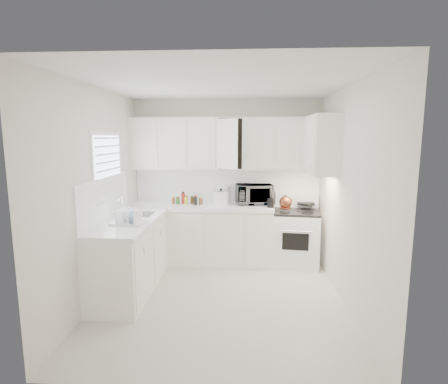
# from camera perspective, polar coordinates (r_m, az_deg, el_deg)

# --- Properties ---
(floor) EXTENTS (3.20, 3.20, 0.00)m
(floor) POSITION_cam_1_polar(r_m,az_deg,el_deg) (4.61, -0.53, -16.94)
(floor) COLOR silver
(floor) RESTS_ON ground
(ceiling) EXTENTS (3.20, 3.20, 0.00)m
(ceiling) POSITION_cam_1_polar(r_m,az_deg,el_deg) (4.19, -0.59, 17.01)
(ceiling) COLOR white
(ceiling) RESTS_ON ground
(wall_back) EXTENTS (3.00, 0.00, 3.00)m
(wall_back) POSITION_cam_1_polar(r_m,az_deg,el_deg) (5.79, 0.52, 1.86)
(wall_back) COLOR white
(wall_back) RESTS_ON ground
(wall_front) EXTENTS (3.00, 0.00, 3.00)m
(wall_front) POSITION_cam_1_polar(r_m,az_deg,el_deg) (2.65, -2.93, -6.62)
(wall_front) COLOR white
(wall_front) RESTS_ON ground
(wall_left) EXTENTS (0.00, 3.20, 3.20)m
(wall_left) POSITION_cam_1_polar(r_m,az_deg,el_deg) (4.56, -19.71, -0.57)
(wall_left) COLOR white
(wall_left) RESTS_ON ground
(wall_right) EXTENTS (0.00, 3.20, 3.20)m
(wall_right) POSITION_cam_1_polar(r_m,az_deg,el_deg) (4.37, 19.46, -0.95)
(wall_right) COLOR white
(wall_right) RESTS_ON ground
(window_blinds) EXTENTS (0.06, 0.96, 1.06)m
(window_blinds) POSITION_cam_1_polar(r_m,az_deg,el_deg) (4.84, -18.04, 3.03)
(window_blinds) COLOR white
(window_blinds) RESTS_ON wall_left
(lower_cabinets_back) EXTENTS (2.22, 0.60, 0.90)m
(lower_cabinets_back) POSITION_cam_1_polar(r_m,az_deg,el_deg) (5.70, -3.59, -7.00)
(lower_cabinets_back) COLOR white
(lower_cabinets_back) RESTS_ON floor
(lower_cabinets_left) EXTENTS (0.60, 1.60, 0.90)m
(lower_cabinets_left) POSITION_cam_1_polar(r_m,az_deg,el_deg) (4.84, -14.92, -10.19)
(lower_cabinets_left) COLOR white
(lower_cabinets_left) RESTS_ON floor
(countertop_back) EXTENTS (2.24, 0.64, 0.05)m
(countertop_back) POSITION_cam_1_polar(r_m,az_deg,el_deg) (5.58, -3.65, -2.33)
(countertop_back) COLOR white
(countertop_back) RESTS_ON lower_cabinets_back
(countertop_left) EXTENTS (0.64, 1.62, 0.05)m
(countertop_left) POSITION_cam_1_polar(r_m,az_deg,el_deg) (4.71, -15.03, -4.72)
(countertop_left) COLOR white
(countertop_left) RESTS_ON lower_cabinets_left
(backsplash_back) EXTENTS (2.98, 0.02, 0.55)m
(backsplash_back) POSITION_cam_1_polar(r_m,az_deg,el_deg) (5.79, 0.52, 1.12)
(backsplash_back) COLOR white
(backsplash_back) RESTS_ON wall_back
(backsplash_left) EXTENTS (0.02, 1.60, 0.55)m
(backsplash_left) POSITION_cam_1_polar(r_m,az_deg,el_deg) (4.75, -18.61, -1.07)
(backsplash_left) COLOR white
(backsplash_left) RESTS_ON wall_left
(upper_cabinets_back) EXTENTS (3.00, 0.33, 0.80)m
(upper_cabinets_back) POSITION_cam_1_polar(r_m,az_deg,el_deg) (5.60, 0.44, 3.69)
(upper_cabinets_back) COLOR white
(upper_cabinets_back) RESTS_ON wall_back
(upper_cabinets_right) EXTENTS (0.33, 0.90, 0.80)m
(upper_cabinets_right) POSITION_cam_1_polar(r_m,az_deg,el_deg) (5.09, 15.27, 2.85)
(upper_cabinets_right) COLOR white
(upper_cabinets_right) RESTS_ON wall_right
(sink) EXTENTS (0.42, 0.38, 0.30)m
(sink) POSITION_cam_1_polar(r_m,az_deg,el_deg) (5.00, -13.85, -2.18)
(sink) COLOR gray
(sink) RESTS_ON countertop_left
(stove) EXTENTS (0.78, 0.67, 1.11)m
(stove) POSITION_cam_1_polar(r_m,az_deg,el_deg) (5.69, 11.38, -6.10)
(stove) COLOR white
(stove) RESTS_ON floor
(tea_kettle) EXTENTS (0.25, 0.22, 0.22)m
(tea_kettle) POSITION_cam_1_polar(r_m,az_deg,el_deg) (5.40, 9.88, -1.48)
(tea_kettle) COLOR maroon
(tea_kettle) RESTS_ON stove
(frying_pan) EXTENTS (0.32, 0.49, 0.04)m
(frying_pan) POSITION_cam_1_polar(r_m,az_deg,el_deg) (5.78, 13.05, -1.73)
(frying_pan) COLOR black
(frying_pan) RESTS_ON stove
(microwave) EXTENTS (0.61, 0.40, 0.38)m
(microwave) POSITION_cam_1_polar(r_m,az_deg,el_deg) (5.63, 4.89, -0.00)
(microwave) COLOR gray
(microwave) RESTS_ON countertop_back
(rice_cooker) EXTENTS (0.32, 0.32, 0.26)m
(rice_cooker) POSITION_cam_1_polar(r_m,az_deg,el_deg) (5.56, -0.50, -0.74)
(rice_cooker) COLOR white
(rice_cooker) RESTS_ON countertop_back
(paper_towel) EXTENTS (0.12, 0.12, 0.27)m
(paper_towel) POSITION_cam_1_polar(r_m,az_deg,el_deg) (5.74, 0.35, -0.36)
(paper_towel) COLOR white
(paper_towel) RESTS_ON countertop_back
(utensil_crock) EXTENTS (0.13, 0.13, 0.33)m
(utensil_crock) POSITION_cam_1_polar(r_m,az_deg,el_deg) (5.37, 7.54, -0.78)
(utensil_crock) COLOR black
(utensil_crock) RESTS_ON countertop_back
(dish_rack) EXTENTS (0.41, 0.32, 0.21)m
(dish_rack) POSITION_cam_1_polar(r_m,az_deg,el_deg) (4.49, -15.16, -3.67)
(dish_rack) COLOR white
(dish_rack) RESTS_ON countertop_left
(spice_left_0) EXTENTS (0.06, 0.06, 0.13)m
(spice_left_0) POSITION_cam_1_polar(r_m,az_deg,el_deg) (5.76, -8.05, -1.13)
(spice_left_0) COLOR brown
(spice_left_0) RESTS_ON countertop_back
(spice_left_1) EXTENTS (0.06, 0.06, 0.13)m
(spice_left_1) POSITION_cam_1_polar(r_m,az_deg,el_deg) (5.66, -7.48, -1.29)
(spice_left_1) COLOR #2A6C24
(spice_left_1) RESTS_ON countertop_back
(spice_left_2) EXTENTS (0.06, 0.06, 0.13)m
(spice_left_2) POSITION_cam_1_polar(r_m,az_deg,el_deg) (5.73, -6.58, -1.15)
(spice_left_2) COLOR red
(spice_left_2) RESTS_ON countertop_back
(spice_left_3) EXTENTS (0.06, 0.06, 0.13)m
(spice_left_3) POSITION_cam_1_polar(r_m,az_deg,el_deg) (5.63, -5.98, -1.31)
(spice_left_3) COLOR yellow
(spice_left_3) RESTS_ON countertop_back
(spice_left_4) EXTENTS (0.06, 0.06, 0.13)m
(spice_left_4) POSITION_cam_1_polar(r_m,az_deg,el_deg) (5.71, -5.10, -1.16)
(spice_left_4) COLOR #513217
(spice_left_4) RESTS_ON countertop_back
(spice_left_5) EXTENTS (0.06, 0.06, 0.13)m
(spice_left_5) POSITION_cam_1_polar(r_m,az_deg,el_deg) (5.61, -4.47, -1.33)
(spice_left_5) COLOR black
(spice_left_5) RESTS_ON countertop_back
(spice_left_6) EXTENTS (0.06, 0.06, 0.13)m
(spice_left_6) POSITION_cam_1_polar(r_m,az_deg,el_deg) (5.69, -3.60, -1.18)
(spice_left_6) COLOR brown
(spice_left_6) RESTS_ON countertop_back
(sauce_right_0) EXTENTS (0.06, 0.06, 0.19)m
(sauce_right_0) POSITION_cam_1_polar(r_m,az_deg,el_deg) (5.69, 6.29, -0.91)
(sauce_right_0) COLOR red
(sauce_right_0) RESTS_ON countertop_back
(sauce_right_1) EXTENTS (0.06, 0.06, 0.19)m
(sauce_right_1) POSITION_cam_1_polar(r_m,az_deg,el_deg) (5.63, 6.88, -1.02)
(sauce_right_1) COLOR yellow
(sauce_right_1) RESTS_ON countertop_back
(sauce_right_2) EXTENTS (0.06, 0.06, 0.19)m
(sauce_right_2) POSITION_cam_1_polar(r_m,az_deg,el_deg) (5.70, 7.40, -0.92)
(sauce_right_2) COLOR #513217
(sauce_right_2) RESTS_ON countertop_back
(sauce_right_3) EXTENTS (0.06, 0.06, 0.19)m
(sauce_right_3) POSITION_cam_1_polar(r_m,az_deg,el_deg) (5.64, 8.00, -1.03)
(sauce_right_3) COLOR black
(sauce_right_3) RESTS_ON countertop_back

